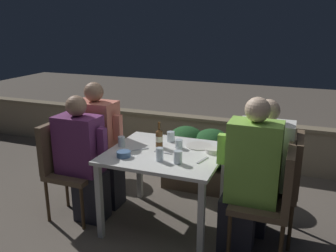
{
  "coord_description": "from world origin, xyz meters",
  "views": [
    {
      "loc": [
        1.08,
        -2.76,
        1.85
      ],
      "look_at": [
        0.0,
        0.07,
        0.95
      ],
      "focal_mm": 38.0,
      "sensor_mm": 36.0,
      "label": 1
    }
  ],
  "objects_px": {
    "chair_right_near": "(274,193)",
    "potted_plant": "(102,140)",
    "chair_left_near": "(65,160)",
    "chair_right_far": "(284,178)",
    "person_white_polo": "(260,169)",
    "person_purple_stripe": "(83,159)",
    "person_green_blouse": "(248,178)",
    "beer_bottle": "(159,138)",
    "chair_left_far": "(83,150)",
    "person_coral_top": "(100,145)"
  },
  "relations": [
    {
      "from": "chair_right_far",
      "to": "potted_plant",
      "type": "height_order",
      "value": "chair_right_far"
    },
    {
      "from": "beer_bottle",
      "to": "chair_right_far",
      "type": "bearing_deg",
      "value": 4.73
    },
    {
      "from": "person_purple_stripe",
      "to": "chair_right_far",
      "type": "height_order",
      "value": "person_purple_stripe"
    },
    {
      "from": "chair_left_near",
      "to": "person_green_blouse",
      "type": "bearing_deg",
      "value": 0.62
    },
    {
      "from": "chair_left_near",
      "to": "person_white_polo",
      "type": "relative_size",
      "value": 0.76
    },
    {
      "from": "person_green_blouse",
      "to": "person_white_polo",
      "type": "height_order",
      "value": "person_green_blouse"
    },
    {
      "from": "chair_right_far",
      "to": "person_white_polo",
      "type": "distance_m",
      "value": 0.21
    },
    {
      "from": "chair_left_near",
      "to": "chair_right_near",
      "type": "relative_size",
      "value": 1.0
    },
    {
      "from": "chair_left_far",
      "to": "person_green_blouse",
      "type": "xyz_separation_m",
      "value": [
        1.73,
        -0.28,
        0.1
      ]
    },
    {
      "from": "person_white_polo",
      "to": "chair_left_far",
      "type": "bearing_deg",
      "value": -178.74
    },
    {
      "from": "chair_left_near",
      "to": "chair_right_near",
      "type": "distance_m",
      "value": 1.93
    },
    {
      "from": "person_purple_stripe",
      "to": "chair_right_far",
      "type": "distance_m",
      "value": 1.81
    },
    {
      "from": "chair_left_near",
      "to": "chair_right_far",
      "type": "bearing_deg",
      "value": 9.77
    },
    {
      "from": "person_purple_stripe",
      "to": "chair_right_near",
      "type": "distance_m",
      "value": 1.72
    },
    {
      "from": "chair_left_far",
      "to": "beer_bottle",
      "type": "xyz_separation_m",
      "value": [
        0.88,
        -0.05,
        0.26
      ]
    },
    {
      "from": "person_green_blouse",
      "to": "beer_bottle",
      "type": "height_order",
      "value": "person_green_blouse"
    },
    {
      "from": "beer_bottle",
      "to": "person_purple_stripe",
      "type": "bearing_deg",
      "value": -159.45
    },
    {
      "from": "chair_left_far",
      "to": "chair_right_far",
      "type": "bearing_deg",
      "value": 1.13
    },
    {
      "from": "chair_left_far",
      "to": "person_coral_top",
      "type": "height_order",
      "value": "person_coral_top"
    },
    {
      "from": "person_green_blouse",
      "to": "potted_plant",
      "type": "height_order",
      "value": "person_green_blouse"
    },
    {
      "from": "potted_plant",
      "to": "person_coral_top",
      "type": "bearing_deg",
      "value": -59.39
    },
    {
      "from": "chair_right_far",
      "to": "person_green_blouse",
      "type": "bearing_deg",
      "value": -128.44
    },
    {
      "from": "chair_left_near",
      "to": "beer_bottle",
      "type": "bearing_deg",
      "value": 15.94
    },
    {
      "from": "chair_right_far",
      "to": "beer_bottle",
      "type": "xyz_separation_m",
      "value": [
        -1.11,
        -0.09,
        0.26
      ]
    },
    {
      "from": "person_green_blouse",
      "to": "potted_plant",
      "type": "bearing_deg",
      "value": 153.39
    },
    {
      "from": "person_green_blouse",
      "to": "chair_right_far",
      "type": "xyz_separation_m",
      "value": [
        0.26,
        0.32,
        -0.1
      ]
    },
    {
      "from": "chair_left_near",
      "to": "person_coral_top",
      "type": "height_order",
      "value": "person_coral_top"
    },
    {
      "from": "potted_plant",
      "to": "person_green_blouse",
      "type": "bearing_deg",
      "value": -26.61
    },
    {
      "from": "chair_left_near",
      "to": "person_green_blouse",
      "type": "relative_size",
      "value": 0.72
    },
    {
      "from": "chair_right_near",
      "to": "chair_left_near",
      "type": "bearing_deg",
      "value": -179.44
    },
    {
      "from": "person_white_polo",
      "to": "person_coral_top",
      "type": "bearing_deg",
      "value": -178.57
    },
    {
      "from": "chair_left_far",
      "to": "chair_left_near",
      "type": "bearing_deg",
      "value": -89.49
    },
    {
      "from": "person_purple_stripe",
      "to": "chair_right_near",
      "type": "xyz_separation_m",
      "value": [
        1.72,
        0.02,
        -0.04
      ]
    },
    {
      "from": "chair_left_far",
      "to": "chair_right_near",
      "type": "bearing_deg",
      "value": -8.33
    },
    {
      "from": "chair_left_near",
      "to": "chair_right_far",
      "type": "xyz_separation_m",
      "value": [
        1.98,
        0.34,
        0.0
      ]
    },
    {
      "from": "person_purple_stripe",
      "to": "chair_left_far",
      "type": "distance_m",
      "value": 0.37
    },
    {
      "from": "chair_right_far",
      "to": "beer_bottle",
      "type": "relative_size",
      "value": 3.92
    },
    {
      "from": "chair_left_near",
      "to": "person_purple_stripe",
      "type": "height_order",
      "value": "person_purple_stripe"
    },
    {
      "from": "person_green_blouse",
      "to": "beer_bottle",
      "type": "distance_m",
      "value": 0.9
    },
    {
      "from": "person_purple_stripe",
      "to": "chair_right_far",
      "type": "xyz_separation_m",
      "value": [
        1.78,
        0.34,
        -0.04
      ]
    },
    {
      "from": "person_coral_top",
      "to": "chair_right_near",
      "type": "xyz_separation_m",
      "value": [
        1.73,
        -0.28,
        -0.08
      ]
    },
    {
      "from": "person_green_blouse",
      "to": "chair_left_far",
      "type": "bearing_deg",
      "value": 170.7
    },
    {
      "from": "person_coral_top",
      "to": "person_green_blouse",
      "type": "bearing_deg",
      "value": -10.53
    },
    {
      "from": "chair_right_far",
      "to": "person_white_polo",
      "type": "xyz_separation_m",
      "value": [
        -0.21,
        -0.0,
        0.05
      ]
    },
    {
      "from": "chair_right_near",
      "to": "potted_plant",
      "type": "distance_m",
      "value": 2.35
    },
    {
      "from": "chair_left_near",
      "to": "chair_right_near",
      "type": "bearing_deg",
      "value": 0.56
    },
    {
      "from": "chair_right_far",
      "to": "person_white_polo",
      "type": "bearing_deg",
      "value": -180.0
    },
    {
      "from": "person_coral_top",
      "to": "potted_plant",
      "type": "height_order",
      "value": "person_coral_top"
    },
    {
      "from": "chair_left_near",
      "to": "chair_left_far",
      "type": "bearing_deg",
      "value": 90.51
    },
    {
      "from": "person_white_polo",
      "to": "chair_left_near",
      "type": "bearing_deg",
      "value": -169.12
    }
  ]
}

